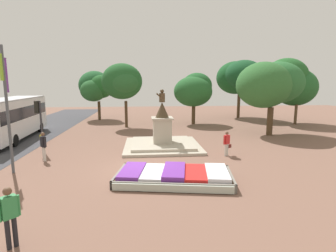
% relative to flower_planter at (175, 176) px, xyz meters
% --- Properties ---
extents(ground_plane, '(78.28, 78.28, 0.00)m').
position_rel_flower_planter_xyz_m(ground_plane, '(-1.50, 1.79, -0.25)').
color(ground_plane, brown).
extents(flower_planter, '(5.75, 3.64, 0.58)m').
position_rel_flower_planter_xyz_m(flower_planter, '(0.00, 0.00, 0.00)').
color(flower_planter, '#38281C').
rests_on(flower_planter, ground_plane).
extents(statue_monument, '(5.36, 5.36, 4.13)m').
position_rel_flower_planter_xyz_m(statue_monument, '(-0.11, 6.78, 0.42)').
color(statue_monument, '#B1A792').
rests_on(statue_monument, ground_plane).
extents(traffic_light_mid_block, '(0.42, 0.31, 3.40)m').
position_rel_flower_planter_xyz_m(traffic_light_mid_block, '(-8.26, 6.14, 2.11)').
color(traffic_light_mid_block, '#2D2D33').
rests_on(traffic_light_mid_block, ground_plane).
extents(banner_pole, '(0.20, 1.11, 6.34)m').
position_rel_flower_planter_xyz_m(banner_pole, '(-8.09, 1.90, 3.26)').
color(banner_pole, '#4C5156').
rests_on(banner_pole, ground_plane).
extents(city_bus, '(3.22, 10.08, 3.35)m').
position_rel_flower_planter_xyz_m(city_bus, '(-12.13, 10.48, 1.68)').
color(city_bus, silver).
rests_on(city_bus, ground_plane).
extents(pedestrian_with_handbag, '(0.63, 0.51, 1.57)m').
position_rel_flower_planter_xyz_m(pedestrian_with_handbag, '(3.78, 4.04, 0.63)').
color(pedestrian_with_handbag, beige).
rests_on(pedestrian_with_handbag, ground_plane).
extents(pedestrian_near_planter, '(0.41, 0.46, 1.73)m').
position_rel_flower_planter_xyz_m(pedestrian_near_planter, '(-7.27, 3.90, 0.75)').
color(pedestrian_near_planter, beige).
rests_on(pedestrian_near_planter, ground_plane).
extents(pedestrian_crossing_plaza, '(0.43, 0.43, 1.77)m').
position_rel_flower_planter_xyz_m(pedestrian_crossing_plaza, '(-5.07, -4.60, 0.78)').
color(pedestrian_crossing_plaza, black).
rests_on(pedestrian_crossing_plaza, ground_plane).
extents(park_tree_far_left, '(5.95, 4.77, 7.32)m').
position_rel_flower_planter_xyz_m(park_tree_far_left, '(15.03, 16.83, 4.41)').
color(park_tree_far_left, brown).
rests_on(park_tree_far_left, ground_plane).
extents(park_tree_behind_statue, '(5.50, 6.96, 7.50)m').
position_rel_flower_planter_xyz_m(park_tree_behind_statue, '(11.15, 22.38, 5.18)').
color(park_tree_behind_statue, '#4C3823').
rests_on(park_tree_behind_statue, ground_plane).
extents(park_tree_far_right, '(4.49, 5.21, 6.11)m').
position_rel_flower_planter_xyz_m(park_tree_far_right, '(-7.35, 22.10, 3.89)').
color(park_tree_far_right, '#4C3823').
rests_on(park_tree_far_right, ground_plane).
extents(park_tree_street_side, '(4.40, 4.41, 5.74)m').
position_rel_flower_planter_xyz_m(park_tree_street_side, '(4.29, 17.63, 3.62)').
color(park_tree_street_side, '#4C3823').
rests_on(park_tree_street_side, ground_plane).
extents(park_tree_mid_canopy, '(6.23, 5.18, 6.46)m').
position_rel_flower_planter_xyz_m(park_tree_mid_canopy, '(9.76, 10.93, 4.23)').
color(park_tree_mid_canopy, '#4C3823').
rests_on(park_tree_mid_canopy, ground_plane).
extents(park_tree_distant, '(4.12, 3.86, 6.56)m').
position_rel_flower_planter_xyz_m(park_tree_distant, '(-3.53, 15.60, 4.46)').
color(park_tree_distant, '#4C3823').
rests_on(park_tree_distant, ground_plane).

